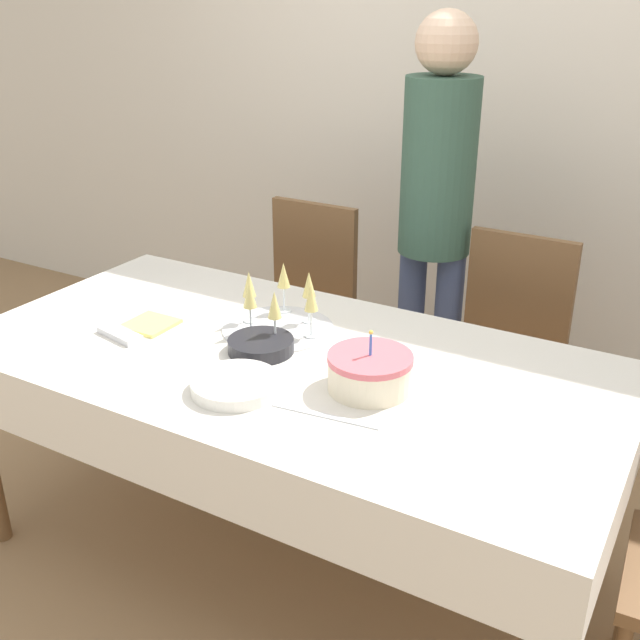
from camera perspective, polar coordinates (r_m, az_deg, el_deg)
ground_plane at (r=2.69m, az=-2.36°, el=-17.44°), size 12.00×12.00×0.00m
wall_back at (r=3.50m, az=11.99°, el=16.46°), size 8.00×0.05×2.70m
dining_table at (r=2.30m, az=-2.64°, el=-4.93°), size 2.00×1.00×0.77m
dining_chair_far_left at (r=3.20m, az=-1.42°, el=0.97°), size 0.42×0.42×0.96m
dining_chair_far_right at (r=2.88m, az=13.87°, el=-2.51°), size 0.43×0.43×0.96m
birthday_cake at (r=2.05m, az=3.82°, el=-3.97°), size 0.24×0.24×0.18m
champagne_tray at (r=2.40m, az=-3.15°, el=0.95°), size 0.36×0.36×0.18m
plate_stack_main at (r=2.07m, az=-6.50°, el=-4.91°), size 0.25×0.25×0.03m
plate_stack_dessert at (r=2.27m, az=-4.53°, el=-1.94°), size 0.20×0.20×0.04m
cake_knife at (r=1.94m, az=0.39°, el=-7.31°), size 0.30×0.05×0.00m
fork_pile at (r=2.45m, az=-15.00°, el=-1.05°), size 0.18×0.09×0.02m
napkin_pile at (r=2.51m, az=-12.80°, el=-0.31°), size 0.15×0.15×0.01m
person_standing at (r=2.93m, az=8.87°, el=9.12°), size 0.28×0.28×1.72m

